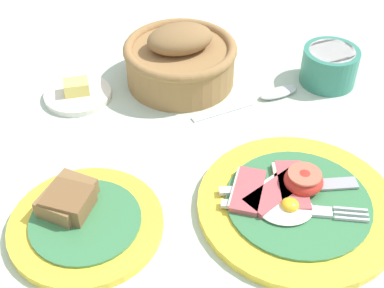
# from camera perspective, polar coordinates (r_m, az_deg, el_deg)

# --- Properties ---
(ground_plane) EXTENTS (3.00, 3.00, 0.00)m
(ground_plane) POSITION_cam_1_polar(r_m,az_deg,el_deg) (0.71, 6.02, -6.96)
(ground_plane) COLOR #B7CCB7
(breakfast_plate) EXTENTS (0.26, 0.26, 0.04)m
(breakfast_plate) POSITION_cam_1_polar(r_m,az_deg,el_deg) (0.71, 10.96, -5.99)
(breakfast_plate) COLOR yellow
(breakfast_plate) RESTS_ON ground_plane
(bread_plate) EXTENTS (0.20, 0.20, 0.04)m
(bread_plate) POSITION_cam_1_polar(r_m,az_deg,el_deg) (0.69, -11.67, -7.84)
(bread_plate) COLOR yellow
(bread_plate) RESTS_ON ground_plane
(sugar_cup) EXTENTS (0.09, 0.09, 0.06)m
(sugar_cup) POSITION_cam_1_polar(r_m,az_deg,el_deg) (0.94, 14.46, 8.14)
(sugar_cup) COLOR #337F6B
(sugar_cup) RESTS_ON ground_plane
(bread_basket) EXTENTS (0.19, 0.19, 0.10)m
(bread_basket) POSITION_cam_1_polar(r_m,az_deg,el_deg) (0.90, -1.26, 9.06)
(bread_basket) COLOR olive
(bread_basket) RESTS_ON ground_plane
(butter_dish) EXTENTS (0.11, 0.11, 0.03)m
(butter_dish) POSITION_cam_1_polar(r_m,az_deg,el_deg) (0.90, -12.11, 5.30)
(butter_dish) COLOR silver
(butter_dish) RESTS_ON ground_plane
(teaspoon_near_cup) EXTENTS (0.18, 0.10, 0.01)m
(teaspoon_near_cup) POSITION_cam_1_polar(r_m,az_deg,el_deg) (0.89, 7.73, 4.99)
(teaspoon_near_cup) COLOR silver
(teaspoon_near_cup) RESTS_ON ground_plane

